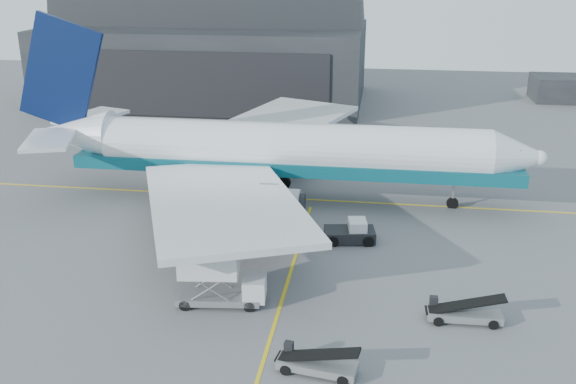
% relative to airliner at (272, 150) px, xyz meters
% --- Properties ---
extents(ground, '(200.00, 200.00, 0.00)m').
position_rel_airliner_xyz_m(ground, '(3.91, -19.77, -4.96)').
color(ground, '#565659').
rests_on(ground, ground).
extents(taxi_lines, '(80.00, 42.12, 0.02)m').
position_rel_airliner_xyz_m(taxi_lines, '(3.91, -7.10, -4.95)').
color(taxi_lines, yellow).
rests_on(taxi_lines, ground).
extents(hangar, '(50.00, 28.30, 28.00)m').
position_rel_airliner_xyz_m(hangar, '(-18.09, 45.18, 4.58)').
color(hangar, black).
rests_on(hangar, ground).
extents(distant_bldg_a, '(14.00, 8.00, 4.00)m').
position_rel_airliner_xyz_m(distant_bldg_a, '(41.91, 52.23, -4.96)').
color(distant_bldg_a, black).
rests_on(distant_bldg_a, ground).
extents(airliner, '(50.53, 49.00, 17.73)m').
position_rel_airliner_xyz_m(airliner, '(0.00, 0.00, 0.00)').
color(airliner, white).
rests_on(airliner, ground).
extents(catering_truck, '(6.26, 2.88, 4.16)m').
position_rel_airliner_xyz_m(catering_truck, '(-0.34, -20.54, -2.86)').
color(catering_truck, slate).
rests_on(catering_truck, ground).
extents(pushback_tug, '(4.45, 2.99, 1.92)m').
position_rel_airliner_xyz_m(pushback_tug, '(8.11, -8.92, -4.24)').
color(pushback_tug, black).
rests_on(pushback_tug, ground).
extents(belt_loader_a, '(4.96, 2.30, 1.85)m').
position_rel_airliner_xyz_m(belt_loader_a, '(7.09, -27.29, -4.39)').
color(belt_loader_a, slate).
rests_on(belt_loader_a, ground).
extents(belt_loader_b, '(5.08, 1.91, 1.93)m').
position_rel_airliner_xyz_m(belt_loader_b, '(16.01, -20.45, -4.37)').
color(belt_loader_b, slate).
rests_on(belt_loader_b, ground).
extents(traffic_cone, '(0.34, 0.34, 0.49)m').
position_rel_airliner_xyz_m(traffic_cone, '(-1.95, -20.51, -4.73)').
color(traffic_cone, '#EF3E07').
rests_on(traffic_cone, ground).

